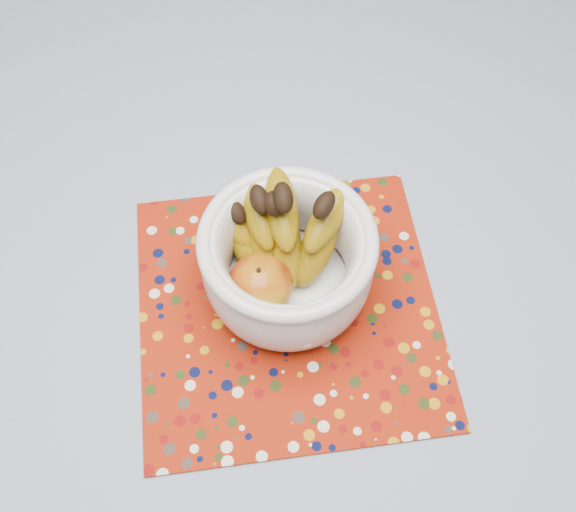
% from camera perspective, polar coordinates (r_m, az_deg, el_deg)
% --- Properties ---
extents(table, '(1.20, 1.20, 0.75)m').
position_cam_1_polar(table, '(0.91, -2.44, -2.46)').
color(table, brown).
rests_on(table, ground).
extents(tablecloth, '(1.32, 1.32, 0.01)m').
position_cam_1_polar(tablecloth, '(0.84, -2.65, 0.18)').
color(tablecloth, slate).
rests_on(tablecloth, table).
extents(placemat, '(0.41, 0.41, 0.00)m').
position_cam_1_polar(placemat, '(0.79, -0.00, -4.41)').
color(placemat, maroon).
rests_on(placemat, tablecloth).
extents(fruit_bowl, '(0.22, 0.20, 0.16)m').
position_cam_1_polar(fruit_bowl, '(0.75, -0.36, 0.43)').
color(fruit_bowl, silver).
rests_on(fruit_bowl, placemat).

